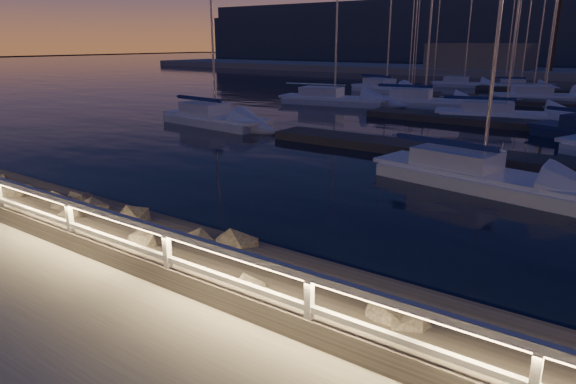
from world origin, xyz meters
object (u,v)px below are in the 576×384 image
sailboat_b (476,174)px  sailboat_g (501,114)px  sailboat_e (422,101)px  sailboat_i (385,88)px  guard_rail (251,272)px  sailboat_j (542,96)px  sailboat_m (519,86)px  sailboat_n (462,83)px  sailboat_a (213,117)px  sailboat_f (332,98)px

sailboat_b → sailboat_g: (-3.20, 16.18, 0.00)m
sailboat_e → sailboat_i: size_ratio=1.02×
guard_rail → sailboat_j: bearing=94.6°
sailboat_g → sailboat_m: (-4.10, 23.36, -0.04)m
sailboat_e → sailboat_n: (-3.07, 19.21, -0.08)m
sailboat_e → sailboat_m: size_ratio=1.30×
sailboat_i → sailboat_j: size_ratio=0.97×
sailboat_a → sailboat_m: bearing=81.0°
sailboat_g → sailboat_i: size_ratio=1.05×
sailboat_e → sailboat_n: size_ratio=1.21×
sailboat_a → sailboat_n: (3.59, 34.89, -0.06)m
sailboat_i → sailboat_m: sailboat_i is taller
guard_rail → sailboat_f: 33.77m
sailboat_a → sailboat_f: sailboat_f is taller
sailboat_g → sailboat_i: (-13.99, 12.71, 0.03)m
sailboat_n → guard_rail: bearing=-81.1°
sailboat_b → sailboat_n: sailboat_b is taller
sailboat_e → sailboat_n: sailboat_e is taller
sailboat_m → sailboat_n: (-5.74, -0.18, -0.00)m
sailboat_e → sailboat_m: bearing=71.5°
sailboat_m → sailboat_n: bearing=159.8°
guard_rail → sailboat_j: sailboat_j is taller
sailboat_g → sailboat_n: (-9.85, 23.18, -0.04)m
sailboat_e → sailboat_f: 6.86m
sailboat_a → sailboat_f: 13.04m
sailboat_a → sailboat_e: (6.65, 15.68, 0.02)m
guard_rail → sailboat_e: sailboat_e is taller
sailboat_b → sailboat_i: (-17.19, 28.89, 0.04)m
sailboat_g → sailboat_n: bearing=97.8°
sailboat_a → sailboat_i: size_ratio=0.97×
guard_rail → sailboat_e: bearing=107.3°
sailboat_i → sailboat_g: bearing=-23.3°
sailboat_a → sailboat_f: (0.33, 13.04, 0.01)m
sailboat_e → sailboat_i: sailboat_e is taller
sailboat_b → sailboat_n: bearing=117.7°
guard_rail → sailboat_m: bearing=98.1°
sailboat_b → sailboat_f: (-16.31, 17.51, 0.04)m
sailboat_g → sailboat_m: bearing=84.7°
guard_rail → sailboat_g: sailboat_g is taller
sailboat_f → sailboat_g: size_ratio=1.05×
guard_rail → sailboat_e: 33.72m
sailboat_m → sailboat_n: sailboat_n is taller
sailboat_i → sailboat_m: bearing=66.1°
sailboat_e → sailboat_g: sailboat_g is taller
sailboat_a → sailboat_j: sailboat_j is taller
sailboat_a → sailboat_f: bearing=94.5°
sailboat_f → sailboat_j: size_ratio=1.07×
sailboat_a → sailboat_e: size_ratio=0.95×
guard_rail → sailboat_j: (-3.36, 41.55, -0.92)m
guard_rail → sailboat_a: bearing=135.3°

